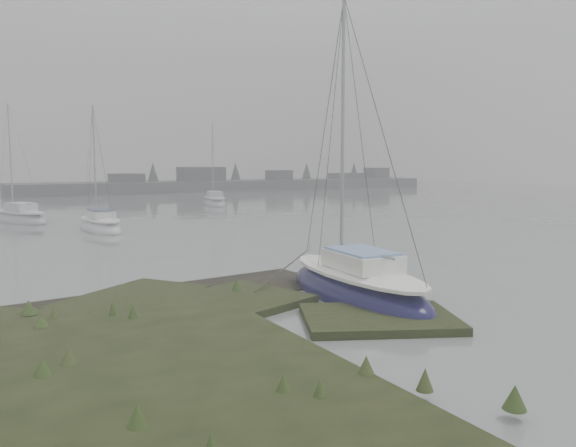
% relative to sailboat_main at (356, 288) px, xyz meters
% --- Properties ---
extents(ground, '(160.00, 160.00, 0.00)m').
position_rel_sailboat_main_xyz_m(ground, '(-1.50, 28.30, -0.28)').
color(ground, slate).
rests_on(ground, ground).
extents(far_shoreline, '(60.00, 8.00, 4.15)m').
position_rel_sailboat_main_xyz_m(far_shoreline, '(25.34, 60.19, 0.57)').
color(far_shoreline, '#4C4F51').
rests_on(far_shoreline, ground).
extents(sailboat_main, '(2.59, 6.50, 8.97)m').
position_rel_sailboat_main_xyz_m(sailboat_main, '(0.00, 0.00, 0.00)').
color(sailboat_main, '#11113D').
rests_on(sailboat_main, ground).
extents(sailboat_white, '(2.12, 5.46, 7.55)m').
position_rel_sailboat_main_xyz_m(sailboat_white, '(-2.78, 20.04, -0.04)').
color(sailboat_white, white).
rests_on(sailboat_white, ground).
extents(sailboat_far_a, '(3.95, 6.02, 8.10)m').
position_rel_sailboat_main_xyz_m(sailboat_far_a, '(-6.33, 27.20, -0.03)').
color(sailboat_far_a, '#AAAFB4').
rests_on(sailboat_far_a, ground).
extents(sailboat_far_b, '(3.31, 6.03, 8.10)m').
position_rel_sailboat_main_xyz_m(sailboat_far_b, '(10.32, 35.04, -0.03)').
color(sailboat_far_b, '#AEB2B7').
rests_on(sailboat_far_b, ground).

